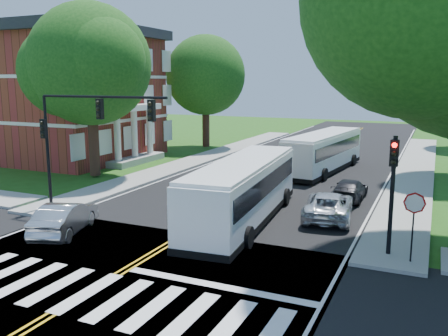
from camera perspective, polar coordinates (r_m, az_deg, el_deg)
The scene contains 21 objects.
ground at distance 16.11m, azimuth -14.93°, elevation -13.63°, with size 140.00×140.00×0.00m, color #214D13.
road at distance 31.46m, azimuth 6.12°, elevation -1.49°, with size 14.00×96.00×0.01m, color black.
cross_road at distance 16.11m, azimuth -14.93°, elevation -13.61°, with size 60.00×12.00×0.01m, color black.
center_line at distance 35.21m, azimuth 8.15°, elevation -0.24°, with size 0.36×70.00×0.01m, color gold.
edge_line_w at distance 37.62m, azimuth -1.84°, elevation 0.55°, with size 0.12×70.00×0.01m, color silver.
edge_line_e at distance 34.01m, azimuth 19.22°, elevation -1.10°, with size 0.12×70.00×0.01m, color silver.
crosswalk at distance 15.75m, azimuth -16.11°, elevation -14.19°, with size 12.60×3.00×0.01m, color silver.
stop_bar at distance 15.61m, azimuth -0.70°, elevation -13.99°, with size 6.60×0.40×0.01m, color silver.
sidewalk_nw at distance 40.92m, azimuth -1.89°, elevation 1.44°, with size 2.60×40.00×0.15m, color gray.
sidewalk_ne at distance 36.86m, azimuth 21.97°, elevation -0.32°, with size 2.60×40.00×0.15m, color gray.
tree_west_near at distance 32.88m, azimuth -15.83°, elevation 11.89°, with size 8.00×8.00×11.40m.
tree_west_far at distance 46.10m, azimuth -2.23°, elevation 11.08°, with size 7.60×7.60×10.67m.
brick_building at distance 44.37m, azimuth -21.16°, elevation 8.38°, with size 20.00×13.00×10.80m.
signal_nw at distance 23.53m, azimuth -16.70°, elevation 4.90°, with size 7.15×0.46×5.66m.
signal_ne at distance 18.11m, azimuth 19.64°, elevation -1.34°, with size 0.30×0.46×4.40m.
stop_sign at distance 17.83m, azimuth 21.90°, elevation -4.75°, with size 0.76×0.08×2.53m.
bus_lead at distance 21.86m, azimuth 2.39°, elevation -2.64°, with size 3.36×11.28×2.87m.
bus_follow at distance 34.87m, azimuth 11.93°, elevation 1.99°, with size 3.58×11.02×2.80m.
hatchback at distance 21.48m, azimuth -18.60°, elevation -5.71°, with size 1.45×4.17×1.37m, color #AEB1B5.
suv at distance 23.10m, azimuth 12.45°, elevation -4.41°, with size 2.13×4.61×1.28m, color silver.
dark_sedan at distance 27.00m, azimuth 14.88°, elevation -2.53°, with size 1.59×3.90×1.13m, color black.
Camera 1 is at (9.50, -11.29, 6.47)m, focal length 38.00 mm.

